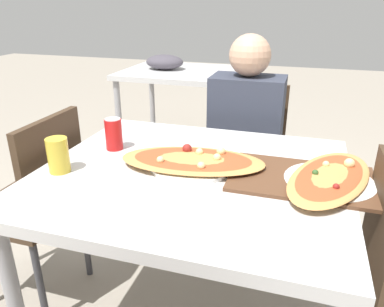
# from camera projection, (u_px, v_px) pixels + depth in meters

# --- Properties ---
(dining_table) EXTENTS (1.05, 0.93, 0.76)m
(dining_table) POSITION_uv_depth(u_px,v_px,m) (193.00, 191.00, 1.33)
(dining_table) COLOR silver
(dining_table) RESTS_ON ground_plane
(chair_far_seated) EXTENTS (0.40, 0.40, 0.88)m
(chair_far_seated) POSITION_uv_depth(u_px,v_px,m) (247.00, 155.00, 2.07)
(chair_far_seated) COLOR #3F2D1E
(chair_far_seated) RESTS_ON ground_plane
(chair_side_left) EXTENTS (0.40, 0.40, 0.88)m
(chair_side_left) POSITION_uv_depth(u_px,v_px,m) (36.00, 200.00, 1.61)
(chair_side_left) COLOR #3F2D1E
(chair_side_left) RESTS_ON ground_plane
(person_seated) EXTENTS (0.36, 0.25, 1.16)m
(person_seated) POSITION_uv_depth(u_px,v_px,m) (245.00, 131.00, 1.91)
(person_seated) COLOR #2D2D38
(person_seated) RESTS_ON ground_plane
(pizza_main) EXTENTS (0.54, 0.31, 0.06)m
(pizza_main) POSITION_uv_depth(u_px,v_px,m) (193.00, 161.00, 1.32)
(pizza_main) COLOR white
(pizza_main) RESTS_ON dining_table
(soda_can) EXTENTS (0.07, 0.07, 0.12)m
(soda_can) POSITION_uv_depth(u_px,v_px,m) (114.00, 134.00, 1.46)
(soda_can) COLOR red
(soda_can) RESTS_ON dining_table
(drink_glass) EXTENTS (0.07, 0.07, 0.12)m
(drink_glass) POSITION_uv_depth(u_px,v_px,m) (58.00, 155.00, 1.27)
(drink_glass) COLOR gold
(drink_glass) RESTS_ON dining_table
(serving_tray) EXTENTS (0.46, 0.30, 0.01)m
(serving_tray) POSITION_uv_depth(u_px,v_px,m) (302.00, 179.00, 1.23)
(serving_tray) COLOR brown
(serving_tray) RESTS_ON dining_table
(pizza_second) EXTENTS (0.36, 0.52, 0.06)m
(pizza_second) POSITION_uv_depth(u_px,v_px,m) (330.00, 178.00, 1.20)
(pizza_second) COLOR white
(pizza_second) RESTS_ON dining_table
(background_table) EXTENTS (1.10, 0.80, 0.88)m
(background_table) POSITION_uv_depth(u_px,v_px,m) (185.00, 77.00, 3.14)
(background_table) COLOR silver
(background_table) RESTS_ON ground_plane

